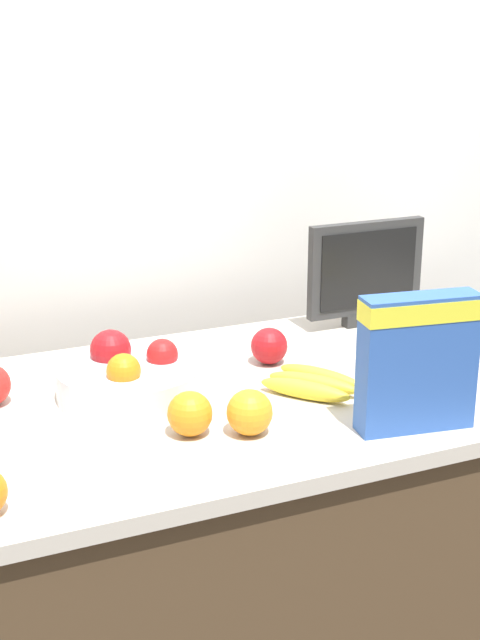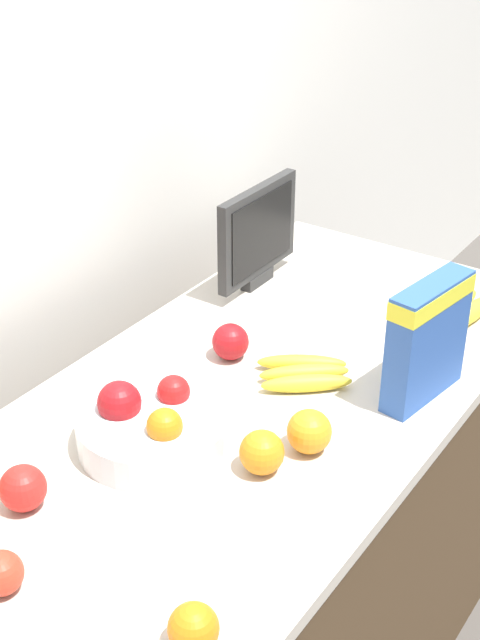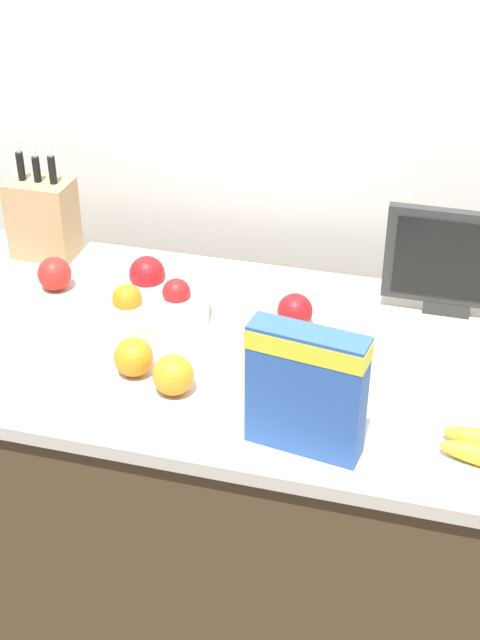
{
  "view_description": "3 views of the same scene",
  "coord_description": "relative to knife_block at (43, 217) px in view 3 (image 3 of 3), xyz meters",
  "views": [
    {
      "loc": [
        -0.64,
        -1.46,
        1.57
      ],
      "look_at": [
        0.01,
        0.02,
        1.03
      ],
      "focal_mm": 50.0,
      "sensor_mm": 36.0,
      "label": 1
    },
    {
      "loc": [
        -1.18,
        -0.8,
        1.89
      ],
      "look_at": [
        0.06,
        0.05,
        1.03
      ],
      "focal_mm": 50.0,
      "sensor_mm": 36.0,
      "label": 2
    },
    {
      "loc": [
        0.43,
        -1.49,
        1.93
      ],
      "look_at": [
        0.02,
        0.02,
        0.95
      ],
      "focal_mm": 50.0,
      "sensor_mm": 36.0,
      "label": 3
    }
  ],
  "objects": [
    {
      "name": "orange_front_center",
      "position": [
        0.49,
        -0.46,
        -0.06
      ],
      "size": [
        0.08,
        0.08,
        0.08
      ],
      "primitive_type": "sphere",
      "color": "orange",
      "rests_on": "counter"
    },
    {
      "name": "ground_plane",
      "position": [
        0.55,
        -0.28,
        -0.99
      ],
      "size": [
        14.0,
        14.0,
        0.0
      ],
      "primitive_type": "plane",
      "color": "#514C47"
    },
    {
      "name": "cereal_box",
      "position": [
        0.76,
        -0.55,
        0.04
      ],
      "size": [
        0.21,
        0.09,
        0.24
      ],
      "rotation": [
        0.0,
        0.0,
        -0.15
      ],
      "color": "#2D56A8",
      "rests_on": "counter"
    },
    {
      "name": "apple_middle",
      "position": [
        0.1,
        -0.15,
        -0.06
      ],
      "size": [
        0.08,
        0.08,
        0.08
      ],
      "primitive_type": "sphere",
      "color": "red",
      "rests_on": "counter"
    },
    {
      "name": "fruit_bowl",
      "position": [
        0.34,
        -0.22,
        -0.06
      ],
      "size": [
        0.27,
        0.27,
        0.12
      ],
      "color": "silver",
      "rests_on": "counter"
    },
    {
      "name": "small_monitor",
      "position": [
        0.98,
        -0.03,
        0.03
      ],
      "size": [
        0.29,
        0.03,
        0.25
      ],
      "color": "#2D2D2D",
      "rests_on": "counter"
    },
    {
      "name": "orange_front_right",
      "position": [
        0.39,
        -0.42,
        -0.06
      ],
      "size": [
        0.08,
        0.08,
        0.08
      ],
      "primitive_type": "sphere",
      "color": "orange",
      "rests_on": "counter"
    },
    {
      "name": "apple_rear",
      "position": [
        0.66,
        -0.17,
        -0.06
      ],
      "size": [
        0.08,
        0.08,
        0.08
      ],
      "primitive_type": "sphere",
      "color": "#A31419",
      "rests_on": "counter"
    },
    {
      "name": "banana_bunch_right",
      "position": [
        0.68,
        -0.34,
        -0.08
      ],
      "size": [
        0.19,
        0.21,
        0.04
      ],
      "rotation": [
        0.0,
        0.0,
        5.38
      ],
      "color": "yellow",
      "rests_on": "counter"
    },
    {
      "name": "wall_back",
      "position": [
        0.55,
        0.3,
        0.31
      ],
      "size": [
        9.0,
        0.06,
        2.6
      ],
      "color": "silver",
      "rests_on": "ground_plane"
    },
    {
      "name": "knife_block",
      "position": [
        0.0,
        0.0,
        0.0
      ],
      "size": [
        0.15,
        0.1,
        0.3
      ],
      "color": "tan",
      "rests_on": "counter"
    },
    {
      "name": "counter",
      "position": [
        0.55,
        -0.28,
        -0.55
      ],
      "size": [
        1.62,
        0.74,
        0.9
      ],
      "color": "#4C3823",
      "rests_on": "ground_plane"
    }
  ]
}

